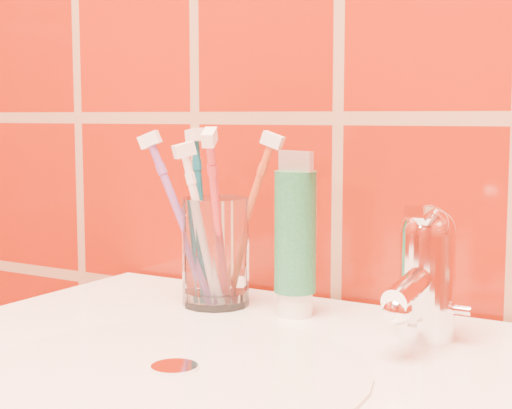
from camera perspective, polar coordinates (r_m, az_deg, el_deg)
The scene contains 8 objects.
glass_tumbler at distance 0.80m, azimuth -2.96°, elevation -3.46°, with size 0.07×0.07×0.11m, color white.
toothpaste_tube at distance 0.76m, azimuth 2.87°, elevation -2.54°, with size 0.05×0.04×0.16m.
faucet at distance 0.69m, azimuth 12.25°, elevation -4.58°, with size 0.05×0.11×0.12m.
toothbrush_0 at distance 0.81m, azimuth -4.00°, elevation -0.97°, with size 0.05×0.03×0.19m, color #0C5268, non-canonical shape.
toothbrush_1 at distance 0.77m, azimuth -2.82°, elevation -1.35°, with size 0.05×0.09×0.19m, color #B7272D, non-canonical shape.
toothbrush_2 at distance 0.80m, azimuth -0.79°, elevation -1.19°, with size 0.08×0.03×0.18m, color #C34D22, non-canonical shape.
toothbrush_3 at distance 0.79m, azimuth -3.95°, elevation -1.66°, with size 0.04×0.05×0.17m, color white, non-canonical shape.
toothbrush_4 at distance 0.80m, azimuth -5.43°, elevation -1.19°, with size 0.09×0.04×0.18m, color #7A4696, non-canonical shape.
Camera 1 is at (0.35, 0.45, 1.04)m, focal length 55.00 mm.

